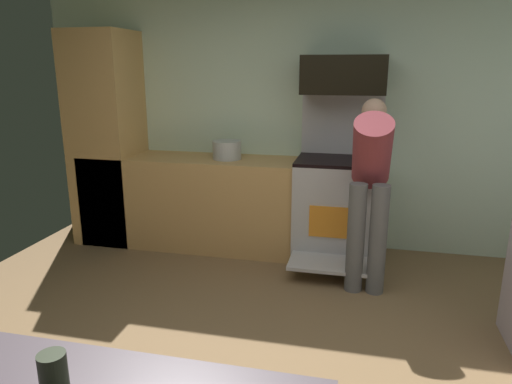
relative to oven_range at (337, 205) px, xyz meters
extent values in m
cube|color=brown|center=(-0.42, -1.97, -0.52)|extent=(5.20, 4.80, 0.02)
cube|color=silver|center=(-0.42, 0.37, 0.79)|extent=(5.20, 0.12, 2.60)
cube|color=tan|center=(-1.32, 0.01, -0.06)|extent=(2.40, 0.60, 0.90)
cube|color=tan|center=(-2.32, 0.01, 0.54)|extent=(0.60, 0.60, 2.10)
cube|color=#BBB9B9|center=(0.00, -0.01, -0.05)|extent=(0.76, 0.64, 0.92)
cube|color=black|center=(0.00, -0.01, 0.43)|extent=(0.76, 0.64, 0.03)
cube|color=#BBB9B9|center=(0.00, 0.28, 0.73)|extent=(0.76, 0.06, 0.57)
cube|color=orange|center=(0.00, -0.33, -0.06)|extent=(0.44, 0.01, 0.28)
cube|color=#BBB9B9|center=(0.00, -0.51, -0.37)|extent=(0.72, 0.38, 0.03)
cube|color=black|center=(0.00, 0.09, 1.18)|extent=(0.74, 0.38, 0.34)
cylinder|color=#606060|center=(0.19, -0.67, -0.06)|extent=(0.14, 0.14, 0.89)
cylinder|color=#606060|center=(0.36, -0.67, -0.06)|extent=(0.14, 0.14, 0.89)
cylinder|color=#973A42|center=(0.27, -0.52, 0.61)|extent=(0.30, 0.55, 0.63)
sphere|color=tan|center=(0.27, -0.32, 0.90)|extent=(0.20, 0.20, 0.20)
cylinder|color=black|center=(-0.59, -3.28, 0.45)|extent=(0.08, 0.08, 0.11)
cylinder|color=#B4B7B5|center=(-1.07, 0.01, 0.48)|extent=(0.27, 0.27, 0.18)
camera|label=1|loc=(0.19, -4.22, 1.24)|focal=32.65mm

